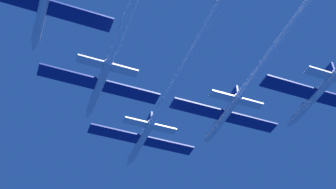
{
  "coord_description": "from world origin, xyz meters",
  "views": [
    {
      "loc": [
        -20.36,
        -66.99,
        -51.49
      ],
      "look_at": [
        -0.03,
        -13.78,
        -0.05
      ],
      "focal_mm": 50.54,
      "sensor_mm": 36.0,
      "label": 1
    }
  ],
  "objects": [
    {
      "name": "jet_right_wing",
      "position": [
        11.07,
        -32.72,
        0.18
      ],
      "size": [
        19.46,
        70.19,
        3.22
      ],
      "color": "silver"
    },
    {
      "name": "jet_lead",
      "position": [
        -0.29,
        -19.62,
        -0.56
      ],
      "size": [
        19.46,
        64.89,
        3.22
      ],
      "color": "silver"
    }
  ]
}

